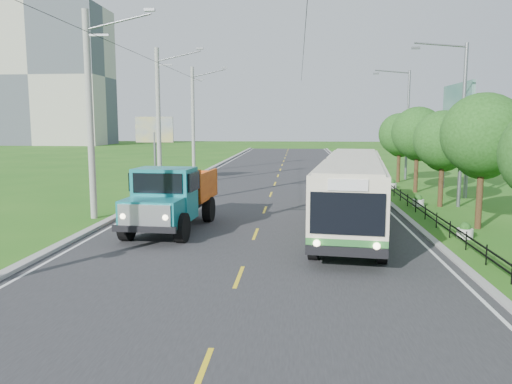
# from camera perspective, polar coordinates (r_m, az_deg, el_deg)

# --- Properties ---
(ground) EXTENTS (240.00, 240.00, 0.00)m
(ground) POSITION_cam_1_polar(r_m,az_deg,el_deg) (15.42, -1.96, -9.72)
(ground) COLOR #236117
(ground) RESTS_ON ground
(road) EXTENTS (14.00, 120.00, 0.02)m
(road) POSITION_cam_1_polar(r_m,az_deg,el_deg) (34.96, 1.88, 0.17)
(road) COLOR #28282B
(road) RESTS_ON ground
(curb_left) EXTENTS (0.40, 120.00, 0.15)m
(curb_left) POSITION_cam_1_polar(r_m,az_deg,el_deg) (36.03, -9.63, 0.40)
(curb_left) COLOR #9E9E99
(curb_left) RESTS_ON ground
(curb_right) EXTENTS (0.30, 120.00, 0.10)m
(curb_right) POSITION_cam_1_polar(r_m,az_deg,el_deg) (35.32, 13.54, 0.10)
(curb_right) COLOR #9E9E99
(curb_right) RESTS_ON ground
(edge_line_left) EXTENTS (0.12, 120.00, 0.00)m
(edge_line_left) POSITION_cam_1_polar(r_m,az_deg,el_deg) (35.91, -8.78, 0.31)
(edge_line_left) COLOR silver
(edge_line_left) RESTS_ON road
(edge_line_right) EXTENTS (0.12, 120.00, 0.00)m
(edge_line_right) POSITION_cam_1_polar(r_m,az_deg,el_deg) (35.25, 12.74, 0.07)
(edge_line_right) COLOR silver
(edge_line_right) RESTS_ON road
(centre_dash) EXTENTS (0.12, 2.20, 0.00)m
(centre_dash) POSITION_cam_1_polar(r_m,az_deg,el_deg) (15.42, -1.96, -9.65)
(centre_dash) COLOR yellow
(centre_dash) RESTS_ON road
(railing_right) EXTENTS (0.04, 40.00, 0.60)m
(railing_right) POSITION_cam_1_polar(r_m,az_deg,el_deg) (29.60, 16.93, -0.98)
(railing_right) COLOR black
(railing_right) RESTS_ON ground
(pole_near) EXTENTS (3.51, 0.32, 10.00)m
(pole_near) POSITION_cam_1_polar(r_m,az_deg,el_deg) (25.64, -18.39, 8.41)
(pole_near) COLOR gray
(pole_near) RESTS_ON ground
(pole_mid) EXTENTS (3.51, 0.32, 10.00)m
(pole_mid) POSITION_cam_1_polar(r_m,az_deg,el_deg) (36.99, -11.03, 8.35)
(pole_mid) COLOR gray
(pole_mid) RESTS_ON ground
(pole_far) EXTENTS (3.51, 0.32, 10.00)m
(pole_far) POSITION_cam_1_polar(r_m,az_deg,el_deg) (48.65, -7.16, 8.26)
(pole_far) COLOR gray
(pole_far) RESTS_ON ground
(tree_third) EXTENTS (3.60, 3.62, 6.00)m
(tree_third) POSITION_cam_1_polar(r_m,az_deg,el_deg) (24.16, 24.52, 5.54)
(tree_third) COLOR #382314
(tree_third) RESTS_ON ground
(tree_fourth) EXTENTS (3.24, 3.31, 5.40)m
(tree_fourth) POSITION_cam_1_polar(r_m,az_deg,el_deg) (29.89, 20.62, 5.27)
(tree_fourth) COLOR #382314
(tree_fourth) RESTS_ON ground
(tree_fifth) EXTENTS (3.48, 3.52, 5.80)m
(tree_fifth) POSITION_cam_1_polar(r_m,az_deg,el_deg) (35.69, 18.03, 6.15)
(tree_fifth) COLOR #382314
(tree_fifth) RESTS_ON ground
(tree_back) EXTENTS (3.30, 3.36, 5.50)m
(tree_back) POSITION_cam_1_polar(r_m,az_deg,el_deg) (41.56, 16.13, 6.12)
(tree_back) COLOR #382314
(tree_back) RESTS_ON ground
(streetlight_mid) EXTENTS (3.02, 0.20, 9.07)m
(streetlight_mid) POSITION_cam_1_polar(r_m,az_deg,el_deg) (29.96, 22.27, 7.72)
(streetlight_mid) COLOR slate
(streetlight_mid) RESTS_ON ground
(streetlight_far) EXTENTS (3.02, 0.20, 9.07)m
(streetlight_far) POSITION_cam_1_polar(r_m,az_deg,el_deg) (43.52, 16.74, 7.81)
(streetlight_far) COLOR slate
(streetlight_far) RESTS_ON ground
(planter_near) EXTENTS (0.64, 0.64, 0.67)m
(planter_near) POSITION_cam_1_polar(r_m,az_deg,el_deg) (22.15, 22.77, -4.17)
(planter_near) COLOR silver
(planter_near) RESTS_ON ground
(planter_mid) EXTENTS (0.64, 0.64, 0.67)m
(planter_mid) POSITION_cam_1_polar(r_m,az_deg,el_deg) (29.73, 18.06, -1.02)
(planter_mid) COLOR silver
(planter_mid) RESTS_ON ground
(planter_far) EXTENTS (0.64, 0.64, 0.67)m
(planter_far) POSITION_cam_1_polar(r_m,az_deg,el_deg) (37.49, 15.29, 0.84)
(planter_far) COLOR silver
(planter_far) RESTS_ON ground
(billboard_left) EXTENTS (3.00, 0.20, 5.20)m
(billboard_left) POSITION_cam_1_polar(r_m,az_deg,el_deg) (40.22, -11.53, 6.53)
(billboard_left) COLOR slate
(billboard_left) RESTS_ON ground
(billboard_right) EXTENTS (0.24, 6.00, 7.30)m
(billboard_right) POSITION_cam_1_polar(r_m,az_deg,el_deg) (36.19, 21.99, 8.34)
(billboard_right) COLOR slate
(billboard_right) RESTS_ON ground
(apartment_near) EXTENTS (28.00, 14.00, 30.00)m
(apartment_near) POSITION_cam_1_polar(r_m,az_deg,el_deg) (123.86, -23.03, 11.98)
(apartment_near) COLOR #B7B2A3
(apartment_near) RESTS_ON ground
(apartment_far) EXTENTS (24.00, 14.00, 26.00)m
(apartment_far) POSITION_cam_1_polar(r_m,az_deg,el_deg) (157.70, -26.89, 10.00)
(apartment_far) COLOR #B7B2A3
(apartment_far) RESTS_ON ground
(bus) EXTENTS (4.51, 15.98, 3.05)m
(bus) POSITION_cam_1_polar(r_m,az_deg,el_deg) (23.38, 10.96, 0.75)
(bus) COLOR #2C7031
(bus) RESTS_ON ground
(dump_truck) EXTENTS (3.02, 6.87, 2.82)m
(dump_truck) POSITION_cam_1_polar(r_m,az_deg,el_deg) (22.16, -9.58, -0.22)
(dump_truck) COLOR #157880
(dump_truck) RESTS_ON ground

